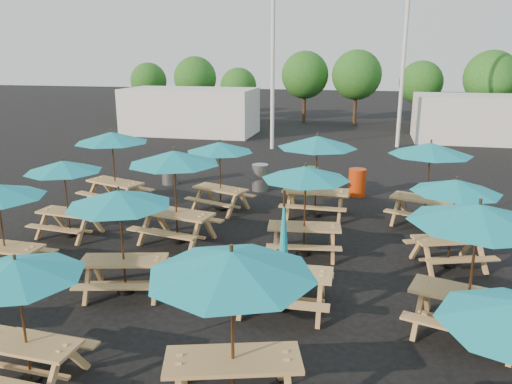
% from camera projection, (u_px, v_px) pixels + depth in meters
% --- Properties ---
extents(ground, '(120.00, 120.00, 0.00)m').
position_uv_depth(ground, '(243.00, 248.00, 12.90)').
color(ground, black).
rests_on(ground, ground).
extents(picnic_unit_2, '(2.23, 2.23, 2.14)m').
position_uv_depth(picnic_unit_2, '(64.00, 170.00, 13.26)').
color(picnic_unit_2, tan).
rests_on(picnic_unit_2, ground).
extents(picnic_unit_3, '(2.97, 2.97, 2.47)m').
position_uv_depth(picnic_unit_3, '(112.00, 141.00, 15.97)').
color(picnic_unit_3, tan).
rests_on(picnic_unit_3, ground).
extents(picnic_unit_4, '(2.02, 2.02, 2.04)m').
position_uv_depth(picnic_unit_4, '(17.00, 275.00, 7.16)').
color(picnic_unit_4, tan).
rests_on(picnic_unit_4, ground).
extents(picnic_unit_5, '(2.58, 2.58, 2.25)m').
position_uv_depth(picnic_unit_5, '(119.00, 203.00, 9.98)').
color(picnic_unit_5, tan).
rests_on(picnic_unit_5, ground).
extents(picnic_unit_6, '(2.78, 2.78, 2.50)m').
position_uv_depth(picnic_unit_6, '(174.00, 162.00, 12.73)').
color(picnic_unit_6, tan).
rests_on(picnic_unit_6, ground).
extents(picnic_unit_7, '(2.70, 2.70, 2.24)m').
position_uv_depth(picnic_unit_7, '(220.00, 151.00, 15.51)').
color(picnic_unit_7, tan).
rests_on(picnic_unit_7, ground).
extents(picnic_unit_8, '(2.84, 2.84, 2.41)m').
position_uv_depth(picnic_unit_8, '(232.00, 272.00, 6.51)').
color(picnic_unit_8, tan).
rests_on(picnic_unit_8, ground).
extents(picnic_unit_9, '(1.94, 1.71, 2.42)m').
position_uv_depth(picnic_unit_9, '(283.00, 262.00, 9.57)').
color(picnic_unit_9, tan).
rests_on(picnic_unit_9, ground).
extents(picnic_unit_10, '(2.41, 2.41, 2.28)m').
position_uv_depth(picnic_unit_10, '(306.00, 177.00, 11.97)').
color(picnic_unit_10, tan).
rests_on(picnic_unit_10, ground).
extents(picnic_unit_11, '(2.42, 2.42, 2.53)m').
position_uv_depth(picnic_unit_11, '(317.00, 146.00, 14.85)').
color(picnic_unit_11, tan).
rests_on(picnic_unit_11, ground).
extents(picnic_unit_13, '(2.91, 2.91, 2.47)m').
position_uv_depth(picnic_unit_13, '(478.00, 221.00, 8.32)').
color(picnic_unit_13, tan).
rests_on(picnic_unit_13, ground).
extents(picnic_unit_14, '(2.59, 2.59, 2.14)m').
position_uv_depth(picnic_unit_14, '(456.00, 191.00, 11.30)').
color(picnic_unit_14, tan).
rests_on(picnic_unit_14, ground).
extents(picnic_unit_15, '(2.98, 2.98, 2.46)m').
position_uv_depth(picnic_unit_15, '(430.00, 153.00, 14.06)').
color(picnic_unit_15, tan).
rests_on(picnic_unit_15, ground).
extents(waste_bin_0, '(0.60, 0.60, 0.97)m').
position_uv_depth(waste_bin_0, '(170.00, 172.00, 19.12)').
color(waste_bin_0, gray).
rests_on(waste_bin_0, ground).
extents(waste_bin_1, '(0.60, 0.60, 0.97)m').
position_uv_depth(waste_bin_1, '(260.00, 177.00, 18.25)').
color(waste_bin_1, gray).
rests_on(waste_bin_1, ground).
extents(waste_bin_2, '(0.60, 0.60, 0.97)m').
position_uv_depth(waste_bin_2, '(309.00, 181.00, 17.78)').
color(waste_bin_2, green).
rests_on(waste_bin_2, ground).
extents(waste_bin_3, '(0.60, 0.60, 0.97)m').
position_uv_depth(waste_bin_3, '(357.00, 182.00, 17.54)').
color(waste_bin_3, red).
rests_on(waste_bin_3, ground).
extents(mast_0, '(0.20, 0.20, 12.00)m').
position_uv_depth(mast_0, '(273.00, 30.00, 24.88)').
color(mast_0, silver).
rests_on(mast_0, ground).
extents(mast_1, '(0.20, 0.20, 12.00)m').
position_uv_depth(mast_1, '(406.00, 31.00, 25.36)').
color(mast_1, silver).
rests_on(mast_1, ground).
extents(event_tent_0, '(8.00, 4.00, 2.80)m').
position_uv_depth(event_tent_0, '(191.00, 111.00, 31.16)').
color(event_tent_0, silver).
rests_on(event_tent_0, ground).
extents(event_tent_1, '(7.00, 4.00, 2.60)m').
position_uv_depth(event_tent_1, '(478.00, 118.00, 28.46)').
color(event_tent_1, silver).
rests_on(event_tent_1, ground).
extents(tree_0, '(2.80, 2.80, 4.24)m').
position_uv_depth(tree_0, '(149.00, 81.00, 38.90)').
color(tree_0, '#382314').
rests_on(tree_0, ground).
extents(tree_1, '(3.11, 3.11, 4.72)m').
position_uv_depth(tree_1, '(195.00, 78.00, 36.61)').
color(tree_1, '#382314').
rests_on(tree_1, ground).
extents(tree_2, '(2.59, 2.59, 3.93)m').
position_uv_depth(tree_2, '(238.00, 86.00, 35.80)').
color(tree_2, '#382314').
rests_on(tree_2, ground).
extents(tree_3, '(3.36, 3.36, 5.09)m').
position_uv_depth(tree_3, '(305.00, 75.00, 35.59)').
color(tree_3, '#382314').
rests_on(tree_3, ground).
extents(tree_4, '(3.41, 3.41, 5.17)m').
position_uv_depth(tree_4, '(357.00, 75.00, 34.35)').
color(tree_4, '#382314').
rests_on(tree_4, ground).
extents(tree_5, '(2.94, 2.94, 4.45)m').
position_uv_depth(tree_5, '(421.00, 83.00, 33.94)').
color(tree_5, '#382314').
rests_on(tree_5, ground).
extents(tree_6, '(3.38, 3.38, 5.13)m').
position_uv_depth(tree_6, '(491.00, 78.00, 31.28)').
color(tree_6, '#382314').
rests_on(tree_6, ground).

